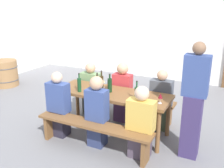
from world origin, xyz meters
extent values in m
plane|color=slate|center=(0.00, 0.00, 0.00)|extent=(24.00, 24.00, 0.00)
cube|color=white|center=(0.00, 3.70, 1.60)|extent=(14.00, 0.20, 3.20)
cube|color=brown|center=(0.00, 0.00, 0.72)|extent=(2.02, 0.71, 0.05)
cylinder|color=brown|center=(-0.93, -0.30, 0.35)|extent=(0.07, 0.07, 0.70)
cylinder|color=brown|center=(0.93, -0.30, 0.35)|extent=(0.07, 0.07, 0.70)
cylinder|color=brown|center=(-0.93, 0.30, 0.35)|extent=(0.07, 0.07, 0.70)
cylinder|color=brown|center=(0.93, 0.30, 0.35)|extent=(0.07, 0.07, 0.70)
cube|color=brown|center=(0.00, -0.66, 0.43)|extent=(1.92, 0.30, 0.04)
cube|color=brown|center=(-0.86, -0.66, 0.21)|extent=(0.06, 0.24, 0.41)
cube|color=brown|center=(0.86, -0.66, 0.21)|extent=(0.06, 0.24, 0.41)
cube|color=brown|center=(0.00, 0.66, 0.43)|extent=(1.92, 0.30, 0.04)
cube|color=brown|center=(-0.86, 0.66, 0.21)|extent=(0.06, 0.24, 0.41)
cube|color=brown|center=(0.86, 0.66, 0.21)|extent=(0.06, 0.24, 0.41)
cylinder|color=#194723|center=(-0.52, -0.22, 0.87)|extent=(0.07, 0.07, 0.24)
cylinder|color=#194723|center=(-0.52, -0.22, 1.03)|extent=(0.02, 0.02, 0.08)
cylinder|color=black|center=(-0.52, -0.22, 1.07)|extent=(0.03, 0.03, 0.01)
cylinder|color=#194723|center=(0.50, -0.14, 0.85)|extent=(0.07, 0.07, 0.21)
cylinder|color=#194723|center=(0.50, -0.14, 1.01)|extent=(0.02, 0.02, 0.09)
cylinder|color=black|center=(0.50, -0.14, 1.06)|extent=(0.03, 0.03, 0.01)
cylinder|color=#332814|center=(-0.28, -0.02, 0.85)|extent=(0.07, 0.07, 0.21)
cylinder|color=#332814|center=(-0.28, -0.02, 1.01)|extent=(0.03, 0.03, 0.10)
cylinder|color=black|center=(-0.28, -0.02, 1.06)|extent=(0.03, 0.03, 0.01)
cylinder|color=#332814|center=(-0.24, 0.06, 0.87)|extent=(0.07, 0.07, 0.24)
cylinder|color=#332814|center=(-0.24, 0.06, 1.04)|extent=(0.02, 0.02, 0.09)
cylinder|color=black|center=(-0.24, 0.06, 1.09)|extent=(0.03, 0.03, 0.01)
cylinder|color=#143319|center=(-0.04, 0.00, 0.87)|extent=(0.08, 0.08, 0.24)
cylinder|color=#143319|center=(-0.04, 0.00, 1.03)|extent=(0.03, 0.03, 0.07)
cylinder|color=black|center=(-0.04, 0.00, 1.07)|extent=(0.03, 0.03, 0.01)
cylinder|color=silver|center=(-0.13, 0.15, 0.75)|extent=(0.06, 0.06, 0.01)
cylinder|color=silver|center=(-0.13, 0.15, 0.80)|extent=(0.01, 0.01, 0.09)
cone|color=beige|center=(-0.13, 0.15, 0.88)|extent=(0.08, 0.08, 0.08)
cylinder|color=silver|center=(0.88, -0.12, 0.75)|extent=(0.06, 0.06, 0.01)
cylinder|color=silver|center=(0.88, -0.12, 0.80)|extent=(0.01, 0.01, 0.08)
cone|color=maroon|center=(0.88, -0.12, 0.87)|extent=(0.07, 0.07, 0.08)
cylinder|color=silver|center=(-0.33, 0.06, 0.75)|extent=(0.06, 0.06, 0.01)
cylinder|color=silver|center=(-0.33, 0.06, 0.79)|extent=(0.01, 0.01, 0.07)
cone|color=beige|center=(-0.33, 0.06, 0.87)|extent=(0.07, 0.07, 0.08)
cylinder|color=silver|center=(-0.26, 0.16, 0.75)|extent=(0.06, 0.06, 0.01)
cylinder|color=silver|center=(-0.26, 0.16, 0.80)|extent=(0.01, 0.01, 0.09)
cone|color=beige|center=(-0.26, 0.16, 0.88)|extent=(0.07, 0.07, 0.08)
cube|color=#2A2736|center=(-0.76, -0.51, 0.23)|extent=(0.28, 0.24, 0.45)
cube|color=#384C8C|center=(-0.76, -0.51, 0.70)|extent=(0.38, 0.20, 0.51)
sphere|color=beige|center=(-0.76, -0.51, 1.05)|extent=(0.19, 0.19, 0.19)
cube|color=navy|center=(-0.01, -0.51, 0.23)|extent=(0.26, 0.24, 0.45)
cube|color=#384C8C|center=(-0.01, -0.51, 0.70)|extent=(0.34, 0.20, 0.50)
sphere|color=tan|center=(-0.01, -0.51, 1.06)|extent=(0.21, 0.21, 0.21)
cube|color=#504253|center=(0.72, -0.51, 0.23)|extent=(0.31, 0.24, 0.45)
cube|color=gold|center=(0.72, -0.51, 0.68)|extent=(0.41, 0.20, 0.46)
sphere|color=beige|center=(0.72, -0.51, 1.01)|extent=(0.21, 0.21, 0.21)
cube|color=#494A43|center=(-0.73, 0.51, 0.23)|extent=(0.29, 0.24, 0.45)
cube|color=#729966|center=(-0.73, 0.51, 0.66)|extent=(0.39, 0.20, 0.43)
sphere|color=tan|center=(-0.73, 0.51, 0.98)|extent=(0.20, 0.20, 0.20)
cube|color=#472A4B|center=(-0.03, 0.51, 0.23)|extent=(0.27, 0.24, 0.45)
cube|color=#C6383D|center=(-0.03, 0.51, 0.69)|extent=(0.35, 0.20, 0.49)
sphere|color=tan|center=(-0.03, 0.51, 1.05)|extent=(0.22, 0.22, 0.22)
cube|color=#424F37|center=(0.73, 0.51, 0.23)|extent=(0.29, 0.24, 0.45)
cube|color=#4C515B|center=(0.73, 0.51, 0.69)|extent=(0.39, 0.20, 0.47)
sphere|color=tan|center=(0.73, 0.51, 1.02)|extent=(0.19, 0.19, 0.19)
cube|color=#3C3061|center=(1.38, -0.15, 0.48)|extent=(0.26, 0.24, 0.97)
cube|color=#384C8C|center=(1.38, -0.15, 1.26)|extent=(0.35, 0.20, 0.59)
sphere|color=#846047|center=(1.38, -0.15, 1.65)|extent=(0.18, 0.18, 0.18)
cylinder|color=#9E7247|center=(-3.80, 1.06, 0.35)|extent=(0.66, 0.66, 0.71)
torus|color=#4C4C51|center=(-3.80, 1.06, 0.53)|extent=(0.69, 0.69, 0.02)
torus|color=#4C4C51|center=(-3.80, 1.06, 0.18)|extent=(0.69, 0.69, 0.02)
camera|label=1|loc=(1.85, -3.74, 2.26)|focal=41.33mm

